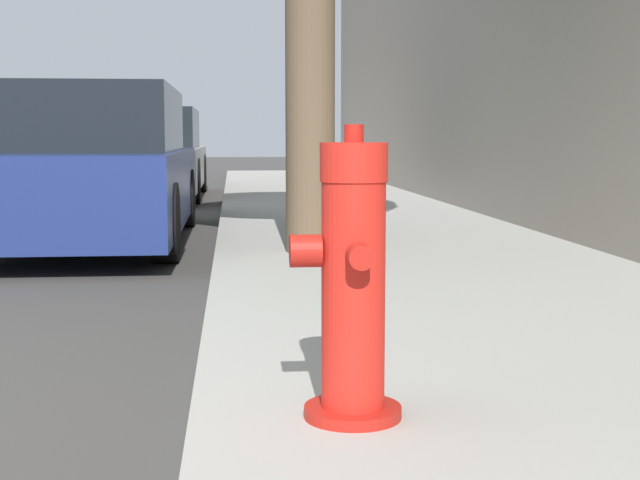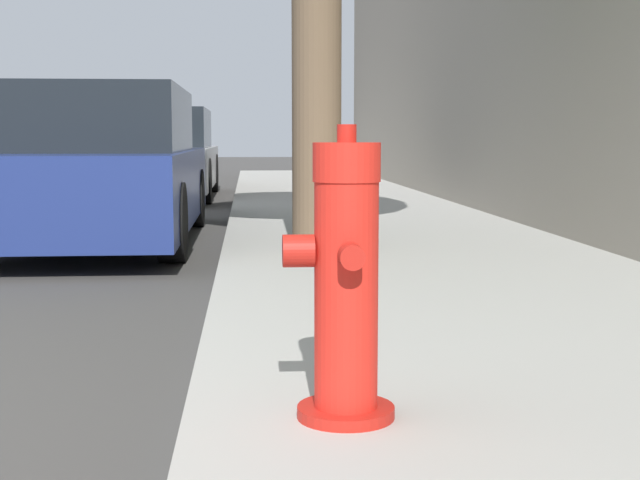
{
  "view_description": "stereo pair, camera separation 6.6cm",
  "coord_description": "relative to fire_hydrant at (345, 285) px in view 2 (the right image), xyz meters",
  "views": [
    {
      "loc": [
        2.24,
        -2.2,
        0.96
      ],
      "look_at": [
        2.61,
        1.58,
        0.52
      ],
      "focal_mm": 50.0,
      "sensor_mm": 36.0,
      "label": 1
    },
    {
      "loc": [
        2.31,
        -2.2,
        0.96
      ],
      "look_at": [
        2.61,
        1.58,
        0.52
      ],
      "focal_mm": 50.0,
      "sensor_mm": 36.0,
      "label": 2
    }
  ],
  "objects": [
    {
      "name": "parked_car_near",
      "position": [
        -1.63,
        5.57,
        0.14
      ],
      "size": [
        1.72,
        4.42,
        1.39
      ],
      "color": "navy",
      "rests_on": "ground_plane"
    },
    {
      "name": "parked_car_mid",
      "position": [
        -1.72,
        11.58,
        0.15
      ],
      "size": [
        1.81,
        4.57,
        1.38
      ],
      "color": "#B7B7BC",
      "rests_on": "ground_plane"
    },
    {
      "name": "fire_hydrant",
      "position": [
        0.0,
        0.0,
        0.0
      ],
      "size": [
        0.33,
        0.34,
        0.87
      ],
      "color": "red",
      "rests_on": "sidewalk_slab"
    }
  ]
}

